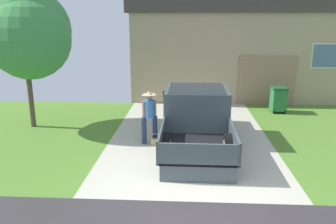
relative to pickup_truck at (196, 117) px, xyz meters
The scene contains 6 objects.
pickup_truck is the anchor object (origin of this frame).
person_with_hat 1.56m from the pickup_truck, 164.07° to the right, with size 0.48×0.44×1.69m.
handbag 1.56m from the pickup_truck, 154.89° to the right, with size 0.28×0.16×0.37m.
house_with_garage 8.51m from the pickup_truck, 75.69° to the left, with size 10.40×6.48×5.05m.
front_yard_tree 6.43m from the pickup_truck, 168.75° to the left, with size 3.01×3.21×4.92m.
wheeled_trash_bin 5.10m from the pickup_truck, 45.30° to the left, with size 0.60×0.72×1.08m.
Camera 1 is at (-0.14, -6.51, 3.77)m, focal length 35.90 mm.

